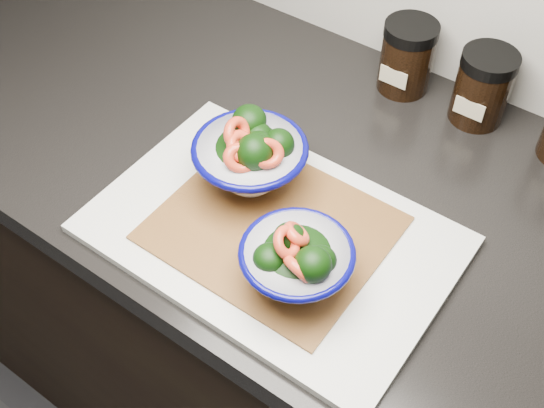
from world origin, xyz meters
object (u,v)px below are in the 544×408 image
Objects in this scene: bowl_right at (297,261)px; spice_jar_a at (407,57)px; bowl_left at (251,157)px; cutting_board at (272,234)px; spice_jar_b at (483,87)px.

bowl_right is 1.19× the size of spice_jar_a.
bowl_left is 0.17m from bowl_right.
cutting_board is 0.10m from bowl_right.
bowl_right reaches higher than cutting_board.
cutting_board is at bearing -88.33° from spice_jar_a.
spice_jar_a is at bearing 180.00° from spice_jar_b.
bowl_right is 0.42m from spice_jar_b.
bowl_left is at bearing -119.65° from spice_jar_b.
bowl_left is at bearing 144.52° from bowl_right.
spice_jar_b is (0.04, 0.42, -0.00)m from bowl_right.
cutting_board is 3.98× the size of spice_jar_b.
bowl_right is (0.07, -0.05, 0.05)m from cutting_board.
bowl_left is 1.34× the size of spice_jar_a.
cutting_board is at bearing -35.96° from bowl_left.
cutting_board is at bearing 144.98° from bowl_right.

